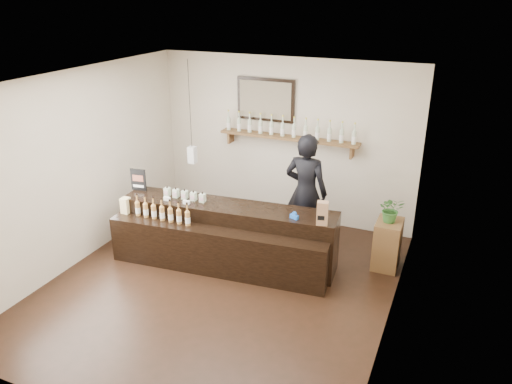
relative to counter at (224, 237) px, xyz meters
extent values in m
plane|color=black|center=(0.22, -0.58, -0.42)|extent=(5.00, 5.00, 0.00)
plane|color=beige|center=(0.22, 1.92, 0.98)|extent=(4.50, 0.00, 4.50)
plane|color=beige|center=(0.22, -3.08, 0.98)|extent=(4.50, 0.00, 4.50)
plane|color=beige|center=(-2.03, -0.58, 0.98)|extent=(0.00, 5.00, 5.00)
plane|color=beige|center=(2.47, -0.58, 0.98)|extent=(0.00, 5.00, 5.00)
plane|color=white|center=(0.22, -0.58, 2.38)|extent=(5.00, 5.00, 0.00)
cube|color=brown|center=(0.32, 1.79, 1.08)|extent=(2.40, 0.25, 0.04)
cube|color=brown|center=(-0.76, 1.82, 0.96)|extent=(0.04, 0.20, 0.20)
cube|color=brown|center=(1.40, 1.82, 0.96)|extent=(0.04, 0.20, 0.20)
cube|color=black|center=(-0.13, 1.89, 1.66)|extent=(1.02, 0.04, 0.72)
cube|color=#4A402F|center=(-0.13, 1.86, 1.66)|extent=(0.92, 0.01, 0.62)
cube|color=white|center=(-1.08, 1.02, 0.83)|extent=(0.12, 0.12, 0.28)
cylinder|color=black|center=(-1.08, 1.02, 1.67)|extent=(0.01, 0.01, 1.41)
cylinder|color=beige|center=(-0.78, 1.79, 1.20)|extent=(0.07, 0.07, 0.20)
cone|color=beige|center=(-0.78, 1.79, 1.33)|extent=(0.07, 0.07, 0.05)
cylinder|color=beige|center=(-0.78, 1.79, 1.39)|extent=(0.02, 0.02, 0.07)
cylinder|color=yellow|center=(-0.78, 1.79, 1.43)|extent=(0.03, 0.03, 0.02)
cylinder|color=white|center=(-0.78, 1.79, 1.18)|extent=(0.07, 0.07, 0.09)
cylinder|color=beige|center=(-0.58, 1.79, 1.20)|extent=(0.07, 0.07, 0.20)
cone|color=beige|center=(-0.58, 1.79, 1.33)|extent=(0.07, 0.07, 0.05)
cylinder|color=beige|center=(-0.58, 1.79, 1.39)|extent=(0.02, 0.02, 0.07)
cylinder|color=yellow|center=(-0.58, 1.79, 1.43)|extent=(0.03, 0.03, 0.02)
cylinder|color=white|center=(-0.58, 1.79, 1.18)|extent=(0.07, 0.07, 0.09)
cylinder|color=beige|center=(-0.38, 1.79, 1.20)|extent=(0.07, 0.07, 0.20)
cone|color=beige|center=(-0.38, 1.79, 1.33)|extent=(0.07, 0.07, 0.05)
cylinder|color=beige|center=(-0.38, 1.79, 1.39)|extent=(0.02, 0.02, 0.07)
cylinder|color=yellow|center=(-0.38, 1.79, 1.43)|extent=(0.03, 0.03, 0.02)
cylinder|color=white|center=(-0.38, 1.79, 1.18)|extent=(0.07, 0.07, 0.09)
cylinder|color=beige|center=(-0.18, 1.79, 1.20)|extent=(0.07, 0.07, 0.20)
cone|color=beige|center=(-0.18, 1.79, 1.33)|extent=(0.07, 0.07, 0.05)
cylinder|color=beige|center=(-0.18, 1.79, 1.39)|extent=(0.02, 0.02, 0.07)
cylinder|color=yellow|center=(-0.18, 1.79, 1.43)|extent=(0.03, 0.03, 0.02)
cylinder|color=white|center=(-0.18, 1.79, 1.18)|extent=(0.07, 0.07, 0.09)
cylinder|color=beige|center=(0.02, 1.79, 1.20)|extent=(0.07, 0.07, 0.20)
cone|color=beige|center=(0.02, 1.79, 1.33)|extent=(0.07, 0.07, 0.05)
cylinder|color=beige|center=(0.02, 1.79, 1.39)|extent=(0.02, 0.02, 0.07)
cylinder|color=yellow|center=(0.02, 1.79, 1.43)|extent=(0.03, 0.03, 0.02)
cylinder|color=white|center=(0.02, 1.79, 1.18)|extent=(0.07, 0.07, 0.09)
cylinder|color=beige|center=(0.22, 1.79, 1.20)|extent=(0.07, 0.07, 0.20)
cone|color=beige|center=(0.22, 1.79, 1.33)|extent=(0.07, 0.07, 0.05)
cylinder|color=beige|center=(0.22, 1.79, 1.39)|extent=(0.02, 0.02, 0.07)
cylinder|color=yellow|center=(0.22, 1.79, 1.43)|extent=(0.03, 0.03, 0.02)
cylinder|color=white|center=(0.22, 1.79, 1.18)|extent=(0.07, 0.07, 0.09)
cylinder|color=beige|center=(0.42, 1.79, 1.20)|extent=(0.07, 0.07, 0.20)
cone|color=beige|center=(0.42, 1.79, 1.33)|extent=(0.07, 0.07, 0.05)
cylinder|color=beige|center=(0.42, 1.79, 1.39)|extent=(0.02, 0.02, 0.07)
cylinder|color=yellow|center=(0.42, 1.79, 1.43)|extent=(0.03, 0.03, 0.02)
cylinder|color=white|center=(0.42, 1.79, 1.18)|extent=(0.07, 0.07, 0.09)
cylinder|color=beige|center=(0.62, 1.79, 1.20)|extent=(0.07, 0.07, 0.20)
cone|color=beige|center=(0.62, 1.79, 1.33)|extent=(0.07, 0.07, 0.05)
cylinder|color=beige|center=(0.62, 1.79, 1.39)|extent=(0.02, 0.02, 0.07)
cylinder|color=yellow|center=(0.62, 1.79, 1.43)|extent=(0.03, 0.03, 0.02)
cylinder|color=white|center=(0.62, 1.79, 1.18)|extent=(0.07, 0.07, 0.09)
cylinder|color=beige|center=(0.82, 1.79, 1.20)|extent=(0.07, 0.07, 0.20)
cone|color=beige|center=(0.82, 1.79, 1.33)|extent=(0.07, 0.07, 0.05)
cylinder|color=beige|center=(0.82, 1.79, 1.39)|extent=(0.02, 0.02, 0.07)
cylinder|color=yellow|center=(0.82, 1.79, 1.43)|extent=(0.03, 0.03, 0.02)
cylinder|color=white|center=(0.82, 1.79, 1.18)|extent=(0.07, 0.07, 0.09)
cylinder|color=beige|center=(1.02, 1.79, 1.20)|extent=(0.07, 0.07, 0.20)
cone|color=beige|center=(1.02, 1.79, 1.33)|extent=(0.07, 0.07, 0.05)
cylinder|color=beige|center=(1.02, 1.79, 1.39)|extent=(0.02, 0.02, 0.07)
cylinder|color=yellow|center=(1.02, 1.79, 1.43)|extent=(0.03, 0.03, 0.02)
cylinder|color=white|center=(1.02, 1.79, 1.18)|extent=(0.07, 0.07, 0.09)
cylinder|color=beige|center=(1.22, 1.79, 1.20)|extent=(0.07, 0.07, 0.20)
cone|color=beige|center=(1.22, 1.79, 1.33)|extent=(0.07, 0.07, 0.05)
cylinder|color=beige|center=(1.22, 1.79, 1.39)|extent=(0.02, 0.02, 0.07)
cylinder|color=yellow|center=(1.22, 1.79, 1.43)|extent=(0.03, 0.03, 0.02)
cylinder|color=white|center=(1.22, 1.79, 1.18)|extent=(0.07, 0.07, 0.09)
cylinder|color=beige|center=(1.42, 1.79, 1.20)|extent=(0.07, 0.07, 0.20)
cone|color=beige|center=(1.42, 1.79, 1.33)|extent=(0.07, 0.07, 0.05)
cylinder|color=beige|center=(1.42, 1.79, 1.39)|extent=(0.02, 0.02, 0.07)
cylinder|color=yellow|center=(1.42, 1.79, 1.43)|extent=(0.03, 0.03, 0.02)
cylinder|color=white|center=(1.42, 1.79, 1.18)|extent=(0.07, 0.07, 0.09)
cube|color=black|center=(0.01, 0.12, 0.03)|extent=(3.25, 0.86, 0.90)
cube|color=black|center=(0.01, -0.31, -0.08)|extent=(3.22, 0.57, 0.68)
cube|color=white|center=(-0.89, -0.09, 0.50)|extent=(0.10, 0.04, 0.05)
cube|color=white|center=(-0.56, -0.09, 0.50)|extent=(0.10, 0.04, 0.05)
cube|color=#D0BB7F|center=(-1.48, -0.31, 0.32)|extent=(0.12, 0.12, 0.12)
cube|color=#D0BB7F|center=(-1.48, -0.31, 0.44)|extent=(0.12, 0.12, 0.12)
cube|color=beige|center=(-0.98, 0.07, 0.54)|extent=(0.08, 0.08, 0.13)
cube|color=#D0A2AB|center=(-0.98, 0.03, 0.54)|extent=(0.07, 0.00, 0.06)
cylinder|color=black|center=(-0.98, 0.07, 0.61)|extent=(0.02, 0.02, 0.03)
cube|color=beige|center=(-0.83, 0.07, 0.54)|extent=(0.08, 0.08, 0.13)
cube|color=#D0A2AB|center=(-0.83, 0.03, 0.54)|extent=(0.07, 0.00, 0.06)
cylinder|color=black|center=(-0.83, 0.07, 0.61)|extent=(0.02, 0.02, 0.03)
cube|color=beige|center=(-0.68, 0.07, 0.54)|extent=(0.08, 0.08, 0.13)
cube|color=#D0A2AB|center=(-0.68, 0.03, 0.54)|extent=(0.07, 0.00, 0.06)
cylinder|color=black|center=(-0.68, 0.07, 0.61)|extent=(0.02, 0.02, 0.03)
cube|color=beige|center=(-0.53, 0.07, 0.54)|extent=(0.08, 0.08, 0.13)
cube|color=#D0A2AB|center=(-0.53, 0.03, 0.54)|extent=(0.07, 0.00, 0.06)
cylinder|color=black|center=(-0.53, 0.07, 0.61)|extent=(0.02, 0.02, 0.03)
cube|color=beige|center=(-0.38, 0.07, 0.54)|extent=(0.08, 0.08, 0.13)
cube|color=#D0A2AB|center=(-0.38, 0.03, 0.54)|extent=(0.07, 0.00, 0.06)
cylinder|color=black|center=(-0.38, 0.07, 0.61)|extent=(0.02, 0.02, 0.03)
cylinder|color=#B17B3B|center=(-1.27, -0.31, 0.36)|extent=(0.07, 0.07, 0.20)
cone|color=#B17B3B|center=(-1.27, -0.31, 0.49)|extent=(0.07, 0.07, 0.05)
cylinder|color=#B17B3B|center=(-1.27, -0.31, 0.55)|extent=(0.02, 0.02, 0.07)
cylinder|color=black|center=(-1.27, -0.31, 0.59)|extent=(0.03, 0.03, 0.02)
cylinder|color=white|center=(-1.27, -0.31, 0.34)|extent=(0.07, 0.07, 0.09)
cylinder|color=#B17B3B|center=(-1.12, -0.31, 0.36)|extent=(0.07, 0.07, 0.20)
cone|color=#B17B3B|center=(-1.12, -0.31, 0.49)|extent=(0.07, 0.07, 0.05)
cylinder|color=#B17B3B|center=(-1.12, -0.31, 0.55)|extent=(0.02, 0.02, 0.07)
cylinder|color=black|center=(-1.12, -0.31, 0.59)|extent=(0.03, 0.03, 0.02)
cylinder|color=white|center=(-1.12, -0.31, 0.34)|extent=(0.07, 0.07, 0.09)
cylinder|color=#B17B3B|center=(-0.98, -0.31, 0.36)|extent=(0.07, 0.07, 0.20)
cone|color=#B17B3B|center=(-0.98, -0.31, 0.49)|extent=(0.07, 0.07, 0.05)
cylinder|color=#B17B3B|center=(-0.98, -0.31, 0.55)|extent=(0.02, 0.02, 0.07)
cylinder|color=black|center=(-0.98, -0.31, 0.59)|extent=(0.03, 0.03, 0.02)
cylinder|color=white|center=(-0.98, -0.31, 0.34)|extent=(0.07, 0.07, 0.09)
cylinder|color=#B17B3B|center=(-0.84, -0.31, 0.36)|extent=(0.07, 0.07, 0.20)
cone|color=#B17B3B|center=(-0.84, -0.31, 0.49)|extent=(0.07, 0.07, 0.05)
cylinder|color=#B17B3B|center=(-0.84, -0.31, 0.55)|extent=(0.02, 0.02, 0.07)
cylinder|color=black|center=(-0.84, -0.31, 0.59)|extent=(0.03, 0.03, 0.02)
cylinder|color=white|center=(-0.84, -0.31, 0.34)|extent=(0.07, 0.07, 0.09)
cylinder|color=#B17B3B|center=(-0.70, -0.31, 0.36)|extent=(0.07, 0.07, 0.20)
cone|color=#B17B3B|center=(-0.70, -0.31, 0.49)|extent=(0.07, 0.07, 0.05)
cylinder|color=#B17B3B|center=(-0.70, -0.31, 0.55)|extent=(0.02, 0.02, 0.07)
cylinder|color=black|center=(-0.70, -0.31, 0.59)|extent=(0.03, 0.03, 0.02)
cylinder|color=white|center=(-0.70, -0.31, 0.34)|extent=(0.07, 0.07, 0.09)
cylinder|color=#B17B3B|center=(-0.56, -0.31, 0.36)|extent=(0.07, 0.07, 0.20)
cone|color=#B17B3B|center=(-0.56, -0.31, 0.49)|extent=(0.07, 0.07, 0.05)
cylinder|color=#B17B3B|center=(-0.56, -0.31, 0.55)|extent=(0.02, 0.02, 0.07)
cylinder|color=black|center=(-0.56, -0.31, 0.59)|extent=(0.03, 0.03, 0.02)
cylinder|color=white|center=(-0.56, -0.31, 0.34)|extent=(0.07, 0.07, 0.09)
cylinder|color=#B17B3B|center=(-0.42, -0.31, 0.36)|extent=(0.07, 0.07, 0.20)
cone|color=#B17B3B|center=(-0.42, -0.31, 0.49)|extent=(0.07, 0.07, 0.05)
cylinder|color=#B17B3B|center=(-0.42, -0.31, 0.55)|extent=(0.02, 0.02, 0.07)
cylinder|color=black|center=(-0.42, -0.31, 0.59)|extent=(0.03, 0.03, 0.02)
cylinder|color=white|center=(-0.42, -0.31, 0.34)|extent=(0.07, 0.07, 0.09)
cube|color=black|center=(-1.50, 0.08, 0.65)|extent=(0.25, 0.05, 0.35)
cube|color=brown|center=(-1.50, 0.07, 0.68)|extent=(0.18, 0.03, 0.10)
cube|color=white|center=(-1.50, 0.07, 0.55)|extent=(0.18, 0.03, 0.04)
cube|color=#8F6645|center=(1.44, 0.04, 0.64)|extent=(0.17, 0.14, 0.32)
cube|color=black|center=(1.44, -0.01, 0.59)|extent=(0.09, 0.02, 0.06)
cube|color=blue|center=(1.05, 0.06, 0.50)|extent=(0.13, 0.08, 0.06)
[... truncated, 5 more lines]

